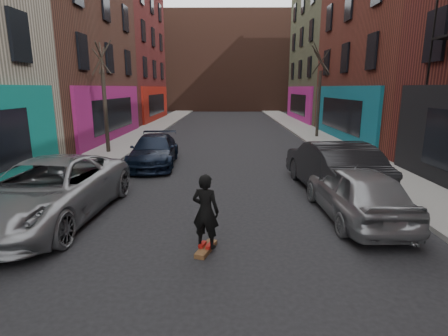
{
  "coord_description": "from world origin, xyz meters",
  "views": [
    {
      "loc": [
        0.06,
        0.01,
        3.41
      ],
      "look_at": [
        -0.02,
        7.85,
        1.6
      ],
      "focal_mm": 28.0,
      "sensor_mm": 36.0,
      "label": 1
    }
  ],
  "objects_px": {
    "parked_left_end": "(154,151)",
    "parked_right_end": "(332,166)",
    "parked_left_far": "(48,190)",
    "skateboarder": "(206,211)",
    "parked_right_far": "(357,192)",
    "tree_left_far": "(104,88)",
    "tree_right_far": "(320,86)",
    "skateboard": "(206,249)"
  },
  "relations": [
    {
      "from": "parked_left_end",
      "to": "parked_right_end",
      "type": "height_order",
      "value": "parked_right_end"
    },
    {
      "from": "parked_left_far",
      "to": "skateboarder",
      "type": "xyz_separation_m",
      "value": [
        4.2,
        -1.79,
        0.1
      ]
    },
    {
      "from": "parked_right_far",
      "to": "skateboarder",
      "type": "height_order",
      "value": "skateboarder"
    },
    {
      "from": "tree_left_far",
      "to": "parked_left_far",
      "type": "relative_size",
      "value": 1.13
    },
    {
      "from": "tree_left_far",
      "to": "tree_right_far",
      "type": "xyz_separation_m",
      "value": [
        12.4,
        6.0,
        0.15
      ]
    },
    {
      "from": "skateboard",
      "to": "skateboarder",
      "type": "relative_size",
      "value": 0.5
    },
    {
      "from": "tree_right_far",
      "to": "parked_right_far",
      "type": "relative_size",
      "value": 1.58
    },
    {
      "from": "skateboarder",
      "to": "tree_left_far",
      "type": "bearing_deg",
      "value": -44.5
    },
    {
      "from": "tree_right_far",
      "to": "parked_left_far",
      "type": "xyz_separation_m",
      "value": [
        -10.8,
        -15.34,
        -2.73
      ]
    },
    {
      "from": "tree_right_far",
      "to": "parked_left_far",
      "type": "relative_size",
      "value": 1.18
    },
    {
      "from": "tree_right_far",
      "to": "parked_right_end",
      "type": "xyz_separation_m",
      "value": [
        -2.66,
        -12.62,
        -2.67
      ]
    },
    {
      "from": "tree_right_far",
      "to": "skateboarder",
      "type": "distance_m",
      "value": 18.54
    },
    {
      "from": "parked_left_end",
      "to": "parked_right_far",
      "type": "distance_m",
      "value": 9.23
    },
    {
      "from": "skateboarder",
      "to": "tree_right_far",
      "type": "bearing_deg",
      "value": -93.1
    },
    {
      "from": "parked_left_far",
      "to": "tree_right_far",
      "type": "bearing_deg",
      "value": 57.88
    },
    {
      "from": "parked_right_end",
      "to": "skateboard",
      "type": "relative_size",
      "value": 6.51
    },
    {
      "from": "parked_left_end",
      "to": "skateboard",
      "type": "height_order",
      "value": "parked_left_end"
    },
    {
      "from": "tree_left_far",
      "to": "parked_left_end",
      "type": "height_order",
      "value": "tree_left_far"
    },
    {
      "from": "parked_left_far",
      "to": "parked_right_end",
      "type": "distance_m",
      "value": 8.58
    },
    {
      "from": "parked_left_far",
      "to": "parked_right_far",
      "type": "relative_size",
      "value": 1.34
    },
    {
      "from": "parked_left_end",
      "to": "parked_right_far",
      "type": "bearing_deg",
      "value": -47.52
    },
    {
      "from": "tree_right_far",
      "to": "skateboard",
      "type": "height_order",
      "value": "tree_right_far"
    },
    {
      "from": "parked_left_far",
      "to": "parked_right_far",
      "type": "xyz_separation_m",
      "value": [
        8.05,
        0.16,
        -0.07
      ]
    },
    {
      "from": "parked_left_far",
      "to": "parked_left_end",
      "type": "bearing_deg",
      "value": 80.98
    },
    {
      "from": "tree_right_far",
      "to": "parked_left_far",
      "type": "distance_m",
      "value": 18.95
    },
    {
      "from": "tree_left_far",
      "to": "parked_right_end",
      "type": "xyz_separation_m",
      "value": [
        9.74,
        -6.62,
        -2.52
      ]
    },
    {
      "from": "tree_right_far",
      "to": "parked_right_far",
      "type": "bearing_deg",
      "value": -100.27
    },
    {
      "from": "parked_right_end",
      "to": "tree_left_far",
      "type": "bearing_deg",
      "value": -38.94
    },
    {
      "from": "parked_left_far",
      "to": "skateboard",
      "type": "relative_size",
      "value": 7.2
    },
    {
      "from": "tree_right_far",
      "to": "parked_right_far",
      "type": "distance_m",
      "value": 15.68
    },
    {
      "from": "parked_right_end",
      "to": "skateboarder",
      "type": "relative_size",
      "value": 3.26
    },
    {
      "from": "parked_left_far",
      "to": "skateboard",
      "type": "height_order",
      "value": "parked_left_far"
    },
    {
      "from": "parked_right_far",
      "to": "skateboard",
      "type": "bearing_deg",
      "value": 24.79
    },
    {
      "from": "skateboard",
      "to": "parked_right_far",
      "type": "bearing_deg",
      "value": 44.83
    },
    {
      "from": "tree_right_far",
      "to": "parked_right_far",
      "type": "height_order",
      "value": "tree_right_far"
    },
    {
      "from": "skateboard",
      "to": "skateboarder",
      "type": "distance_m",
      "value": 0.85
    },
    {
      "from": "parked_right_end",
      "to": "skateboard",
      "type": "xyz_separation_m",
      "value": [
        -3.94,
        -4.51,
        -0.81
      ]
    },
    {
      "from": "tree_left_far",
      "to": "parked_left_end",
      "type": "xyz_separation_m",
      "value": [
        3.0,
        -2.78,
        -2.7
      ]
    },
    {
      "from": "parked_left_far",
      "to": "parked_left_end",
      "type": "xyz_separation_m",
      "value": [
        1.4,
        6.55,
        -0.12
      ]
    },
    {
      "from": "parked_left_far",
      "to": "skateboarder",
      "type": "distance_m",
      "value": 4.57
    },
    {
      "from": "parked_left_far",
      "to": "parked_left_end",
      "type": "height_order",
      "value": "parked_left_far"
    },
    {
      "from": "parked_right_far",
      "to": "skateboarder",
      "type": "bearing_deg",
      "value": 24.79
    }
  ]
}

